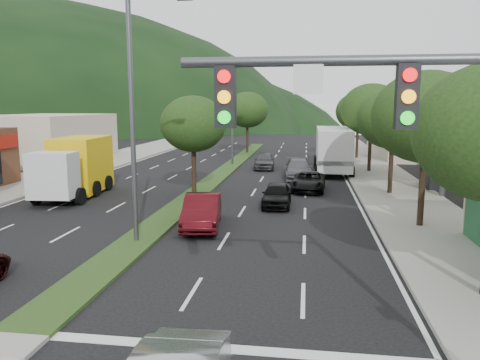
% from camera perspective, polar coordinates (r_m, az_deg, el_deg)
% --- Properties ---
extents(ground, '(160.00, 160.00, 0.00)m').
position_cam_1_polar(ground, '(13.08, -25.39, -17.00)').
color(ground, black).
rests_on(ground, ground).
extents(sidewalk_right, '(5.00, 90.00, 0.15)m').
position_cam_1_polar(sidewalk_right, '(35.58, 17.22, -0.15)').
color(sidewalk_right, gray).
rests_on(sidewalk_right, ground).
extents(sidewalk_left, '(6.00, 90.00, 0.15)m').
position_cam_1_polar(sidewalk_left, '(40.31, -21.40, 0.68)').
color(sidewalk_left, gray).
rests_on(sidewalk_left, ground).
extents(median, '(1.60, 56.00, 0.12)m').
position_cam_1_polar(median, '(38.69, -2.10, 0.95)').
color(median, '#203D16').
rests_on(median, ground).
extents(traffic_signal, '(6.12, 0.40, 7.00)m').
position_cam_1_polar(traffic_signal, '(8.50, 23.31, 2.15)').
color(traffic_signal, '#47494C').
rests_on(traffic_signal, ground).
extents(bldg_left_far, '(9.00, 14.00, 4.60)m').
position_cam_1_polar(bldg_left_far, '(50.84, -22.49, 4.77)').
color(bldg_left_far, beige).
rests_on(bldg_left_far, ground).
extents(bldg_right_far, '(10.00, 16.00, 5.20)m').
position_cam_1_polar(bldg_right_far, '(55.25, 21.48, 5.43)').
color(bldg_right_far, beige).
rests_on(bldg_right_far, ground).
extents(tree_r_b, '(4.80, 4.80, 6.94)m').
position_cam_1_polar(tree_r_b, '(22.31, 21.77, 7.13)').
color(tree_r_b, black).
rests_on(tree_r_b, sidewalk_right).
extents(tree_r_c, '(4.40, 4.40, 6.48)m').
position_cam_1_polar(tree_r_c, '(30.15, 18.18, 7.13)').
color(tree_r_c, black).
rests_on(tree_r_c, sidewalk_right).
extents(tree_r_d, '(5.00, 5.00, 7.17)m').
position_cam_1_polar(tree_r_d, '(40.03, 15.74, 8.25)').
color(tree_r_d, black).
rests_on(tree_r_d, sidewalk_right).
extents(tree_r_e, '(4.60, 4.60, 6.71)m').
position_cam_1_polar(tree_r_e, '(49.96, 14.22, 8.09)').
color(tree_r_e, black).
rests_on(tree_r_e, sidewalk_right).
extents(tree_med_near, '(4.00, 4.00, 6.02)m').
position_cam_1_polar(tree_med_near, '(28.53, -5.73, 6.80)').
color(tree_med_near, black).
rests_on(tree_med_near, median).
extents(tree_med_far, '(4.80, 4.80, 6.94)m').
position_cam_1_polar(tree_med_far, '(54.12, 0.90, 8.55)').
color(tree_med_far, black).
rests_on(tree_med_far, median).
extents(streetlight_near, '(2.60, 0.25, 10.00)m').
position_cam_1_polar(streetlight_near, '(18.87, -12.49, 8.97)').
color(streetlight_near, '#47494C').
rests_on(streetlight_near, ground).
extents(streetlight_mid, '(2.60, 0.25, 10.00)m').
position_cam_1_polar(streetlight_mid, '(43.19, -0.69, 9.16)').
color(streetlight_mid, '#47494C').
rests_on(streetlight_mid, ground).
extents(car_queue_a, '(1.56, 3.83, 1.30)m').
position_cam_1_polar(car_queue_a, '(26.01, 4.51, -1.78)').
color(car_queue_a, black).
rests_on(car_queue_a, ground).
extents(car_queue_b, '(2.40, 5.17, 1.46)m').
position_cam_1_polar(car_queue_b, '(35.83, 7.12, 1.31)').
color(car_queue_b, '#56565C').
rests_on(car_queue_b, ground).
extents(car_queue_c, '(2.19, 4.72, 1.50)m').
position_cam_1_polar(car_queue_c, '(21.57, -4.65, -3.80)').
color(car_queue_c, '#490C11').
rests_on(car_queue_c, ground).
extents(car_queue_d, '(2.34, 4.60, 1.25)m').
position_cam_1_polar(car_queue_d, '(30.90, 8.34, -0.17)').
color(car_queue_d, black).
rests_on(car_queue_d, ground).
extents(car_queue_e, '(1.91, 4.29, 1.43)m').
position_cam_1_polar(car_queue_e, '(41.16, 2.99, 2.36)').
color(car_queue_e, '#46464A').
rests_on(car_queue_e, ground).
extents(box_truck, '(3.28, 7.40, 3.56)m').
position_cam_1_polar(box_truck, '(30.55, -19.31, 1.32)').
color(box_truck, silver).
rests_on(box_truck, ground).
extents(motorhome, '(3.07, 9.51, 3.64)m').
position_cam_1_polar(motorhome, '(39.96, 11.25, 3.76)').
color(motorhome, '#BDBDBD').
rests_on(motorhome, ground).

